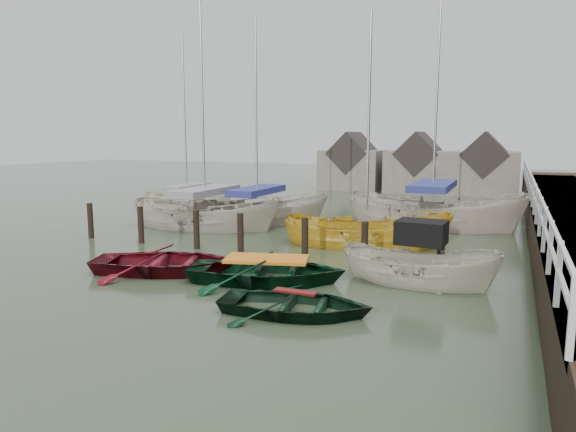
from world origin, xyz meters
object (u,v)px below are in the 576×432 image
at_px(rowboat_red, 167,272).
at_px(sailboat_a, 206,226).
at_px(sailboat_c, 366,245).
at_px(sailboat_b, 257,222).
at_px(sailboat_d, 431,225).
at_px(rowboat_green, 267,282).
at_px(rowboat_dkgreen, 295,314).
at_px(sailboat_e, 187,210).
at_px(motorboat, 418,281).

height_order(rowboat_red, sailboat_a, sailboat_a).
bearing_deg(sailboat_c, sailboat_b, 52.71).
bearing_deg(sailboat_d, rowboat_green, 173.08).
distance_m(sailboat_b, sailboat_c, 6.60).
height_order(rowboat_dkgreen, sailboat_c, sailboat_c).
distance_m(rowboat_dkgreen, sailboat_e, 17.42).
height_order(rowboat_red, sailboat_e, sailboat_e).
bearing_deg(sailboat_e, rowboat_red, -150.38).
bearing_deg(sailboat_e, rowboat_dkgreen, -139.71).
bearing_deg(sailboat_c, sailboat_e, 54.70).
bearing_deg(motorboat, sailboat_e, 59.49).
bearing_deg(sailboat_e, rowboat_green, -139.18).
height_order(sailboat_a, sailboat_b, sailboat_a).
bearing_deg(motorboat, rowboat_green, 113.57).
relative_size(rowboat_dkgreen, sailboat_a, 0.29).
bearing_deg(sailboat_a, rowboat_red, -161.48).
distance_m(rowboat_green, sailboat_c, 6.08).
xyz_separation_m(sailboat_a, sailboat_b, (1.57, 1.99, -0.00)).
bearing_deg(rowboat_green, sailboat_c, -27.53).
xyz_separation_m(rowboat_red, rowboat_green, (3.20, 0.26, 0.00)).
xyz_separation_m(rowboat_dkgreen, sailboat_b, (-6.51, 10.84, 0.06)).
distance_m(rowboat_red, sailboat_b, 9.14).
distance_m(rowboat_dkgreen, sailboat_b, 12.64).
bearing_deg(sailboat_e, sailboat_d, -90.52).
bearing_deg(rowboat_dkgreen, rowboat_green, 30.59).
relative_size(sailboat_a, sailboat_e, 1.15).
distance_m(sailboat_a, sailboat_b, 2.54).
distance_m(sailboat_a, sailboat_d, 10.19).
xyz_separation_m(sailboat_b, sailboat_e, (-5.29, 1.99, 0.01)).
height_order(motorboat, sailboat_b, sailboat_b).
height_order(motorboat, sailboat_c, sailboat_c).
xyz_separation_m(sailboat_a, sailboat_e, (-3.71, 3.98, 0.01)).
bearing_deg(sailboat_b, sailboat_a, 117.19).
height_order(motorboat, sailboat_e, sailboat_e).
distance_m(rowboat_dkgreen, sailboat_a, 11.98).
bearing_deg(rowboat_red, motorboat, -97.36).
relative_size(sailboat_d, sailboat_e, 1.24).
bearing_deg(motorboat, sailboat_d, 9.21).
relative_size(sailboat_b, sailboat_e, 1.01).
bearing_deg(rowboat_red, sailboat_c, -56.41).
relative_size(motorboat, sailboat_a, 0.36).
bearing_deg(sailboat_e, sailboat_c, -115.25).
distance_m(rowboat_red, motorboat, 7.31).
xyz_separation_m(rowboat_red, sailboat_b, (-1.56, 9.00, 0.06)).
xyz_separation_m(sailboat_c, sailboat_e, (-11.27, 4.77, 0.06)).
bearing_deg(rowboat_green, rowboat_red, 78.77).
bearing_deg(sailboat_c, sailboat_a, 71.68).
relative_size(motorboat, sailboat_d, 0.34).
distance_m(sailboat_d, sailboat_e, 12.92).
height_order(rowboat_green, sailboat_e, sailboat_e).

